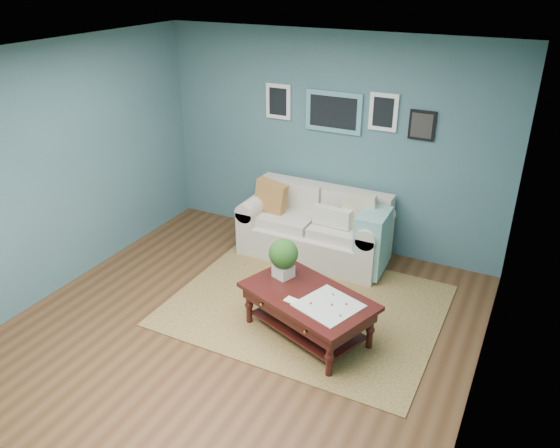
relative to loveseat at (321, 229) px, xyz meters
The scene contains 4 objects.
room_shell 2.20m from the loveseat, 93.58° to the right, with size 5.00×5.02×2.70m.
area_rug 1.20m from the loveseat, 74.81° to the right, with size 2.82×2.25×0.01m, color #554317.
loveseat is the anchor object (origin of this frame).
coffee_table 1.60m from the loveseat, 73.36° to the right, with size 1.46×1.14×0.90m.
Camera 1 is at (2.43, -3.65, 3.40)m, focal length 35.00 mm.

